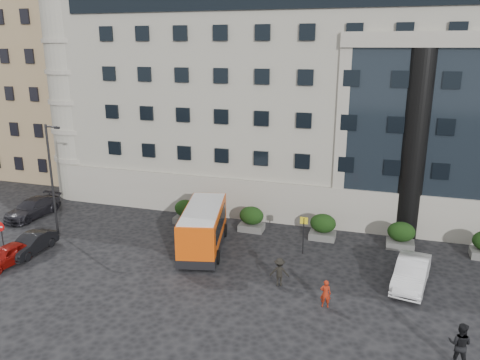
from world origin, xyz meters
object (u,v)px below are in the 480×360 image
object	(u,v)px
no_entry_sign	(1,232)
parked_car_b	(31,244)
hedge_d	(401,235)
hedge_c	(323,226)
parked_car_c	(32,208)
parked_car_d	(104,187)
bus_stop_sign	(304,229)
street_lamp	(52,176)
hedge_a	(186,211)
red_truck	(109,160)
pedestrian_b	(460,344)
white_taxi	(411,273)
hedge_b	(252,219)
parked_car_a	(7,255)
pedestrian_c	(279,272)
pedestrian_a	(325,294)
minibus	(203,227)

from	to	relation	value
no_entry_sign	parked_car_b	size ratio (longest dim) A/B	0.60
hedge_d	no_entry_sign	distance (m)	26.15
hedge_c	parked_car_c	bearing A→B (deg)	-173.99
parked_car_b	parked_car_d	size ratio (longest dim) A/B	0.88
bus_stop_sign	no_entry_sign	xyz separation A→B (m)	(-18.50, -6.04, -0.08)
bus_stop_sign	no_entry_sign	distance (m)	19.46
parked_car_c	street_lamp	bearing A→B (deg)	-26.73
hedge_a	hedge_d	world-z (taller)	same
red_truck	parked_car_d	distance (m)	6.92
hedge_c	parked_car_d	size ratio (longest dim) A/B	0.42
hedge_d	pedestrian_b	world-z (taller)	pedestrian_b
hedge_d	white_taxi	bearing A→B (deg)	-84.77
white_taxi	hedge_d	bearing A→B (deg)	104.91
hedge_b	bus_stop_sign	world-z (taller)	bus_stop_sign
hedge_d	bus_stop_sign	bearing A→B (deg)	-155.34
parked_car_a	parked_car_d	bearing A→B (deg)	107.39
bus_stop_sign	pedestrian_c	world-z (taller)	bus_stop_sign
red_truck	hedge_b	bearing A→B (deg)	-23.87
no_entry_sign	parked_car_c	xyz separation A→B (m)	(-3.20, 6.46, -0.93)
parked_car_a	parked_car_c	xyz separation A→B (m)	(-4.44, 7.47, 0.09)
hedge_a	white_taxi	world-z (taller)	hedge_a
parked_car_b	pedestrian_a	distance (m)	19.26
hedge_b	red_truck	world-z (taller)	red_truck
parked_car_c	hedge_c	bearing A→B (deg)	8.88
hedge_b	parked_car_b	world-z (taller)	hedge_b
street_lamp	hedge_d	bearing A→B (deg)	11.53
pedestrian_c	parked_car_c	bearing A→B (deg)	-23.97
pedestrian_b	hedge_b	bearing A→B (deg)	-26.92
no_entry_sign	parked_car_b	world-z (taller)	no_entry_sign
hedge_b	parked_car_a	distance (m)	16.28
parked_car_c	hedge_b	bearing A→B (deg)	10.66
street_lamp	parked_car_a	world-z (taller)	street_lamp
red_truck	hedge_d	bearing A→B (deg)	-14.30
hedge_d	pedestrian_a	size ratio (longest dim) A/B	1.20
red_truck	parked_car_c	size ratio (longest dim) A/B	1.16
street_lamp	red_truck	world-z (taller)	street_lamp
hedge_c	parked_car_b	distance (m)	19.62
hedge_c	parked_car_d	xyz separation A→B (m)	(-20.61, 4.58, -0.31)
minibus	pedestrian_b	size ratio (longest dim) A/B	3.67
pedestrian_b	parked_car_a	bearing A→B (deg)	11.97
hedge_b	minibus	world-z (taller)	minibus
bus_stop_sign	parked_car_b	distance (m)	17.82
bus_stop_sign	minibus	distance (m)	6.60
hedge_c	pedestrian_a	xyz separation A→B (m)	(1.34, -8.93, -0.16)
parked_car_c	pedestrian_c	xyz separation A→B (m)	(21.16, -5.04, 0.12)
hedge_b	parked_car_c	world-z (taller)	hedge_b
hedge_c	parked_car_b	world-z (taller)	hedge_c
pedestrian_a	bus_stop_sign	bearing A→B (deg)	-75.57
no_entry_sign	minibus	distance (m)	12.94
hedge_c	pedestrian_c	bearing A→B (deg)	-100.98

